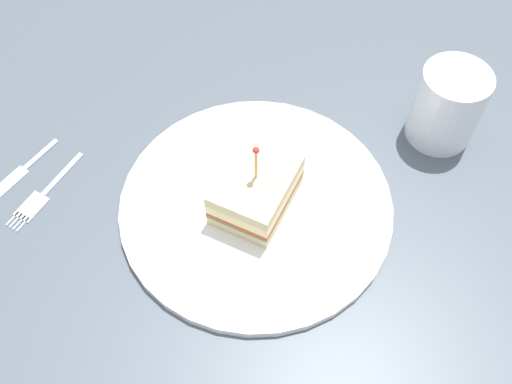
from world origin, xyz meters
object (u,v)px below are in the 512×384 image
Objects in this scene: plate at (256,205)px; knife at (14,177)px; drink_glass at (446,110)px; fork at (40,198)px; sandwich_half_center at (256,193)px.

plate reaches higher than knife.
knife is at bearing 78.35° from drink_glass.
drink_glass reaches higher than fork.
knife is (12.93, 24.85, -0.34)cm from plate.
sandwich_half_center reaches higher than knife.
drink_glass reaches higher than knife.
fork is at bearing -147.48° from knife.
fork is at bearing 66.90° from sandwich_half_center.
sandwich_half_center is 24.46cm from fork.
drink_glass is 50.24cm from knife.
knife is at bearing 61.70° from sandwich_half_center.
plate is 28.02cm from knife.
drink_glass reaches higher than plate.
drink_glass is 47.23cm from fork.
plate is 2.98cm from sandwich_half_center.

